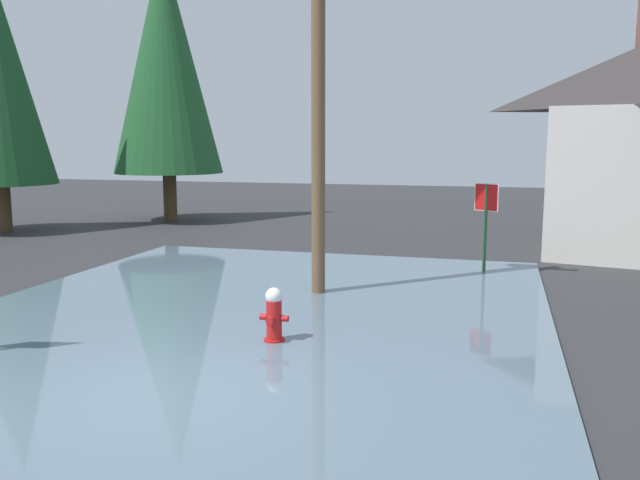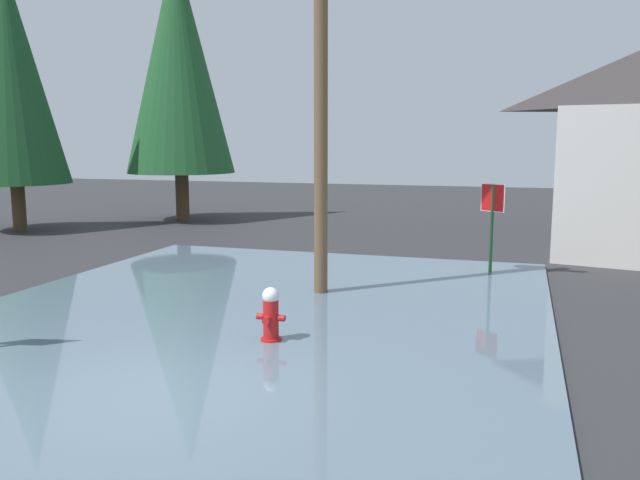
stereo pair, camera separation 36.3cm
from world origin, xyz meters
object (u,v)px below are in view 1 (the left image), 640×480
at_px(fire_hydrant, 274,317).
at_px(pine_tree_mid_left, 165,61).
at_px(utility_pole, 318,51).
at_px(stop_sign_far, 486,211).

distance_m(fire_hydrant, pine_tree_mid_left, 17.99).
height_order(fire_hydrant, utility_pole, utility_pole).
xyz_separation_m(utility_pole, stop_sign_far, (3.27, 3.19, -3.40)).
xyz_separation_m(utility_pole, pine_tree_mid_left, (-9.20, 10.80, 1.33)).
bearing_deg(stop_sign_far, utility_pole, -135.69).
height_order(stop_sign_far, pine_tree_mid_left, pine_tree_mid_left).
bearing_deg(utility_pole, pine_tree_mid_left, 130.44).
relative_size(utility_pole, pine_tree_mid_left, 0.89).
bearing_deg(fire_hydrant, stop_sign_far, 65.13).
xyz_separation_m(fire_hydrant, utility_pole, (-0.22, 3.39, 4.49)).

